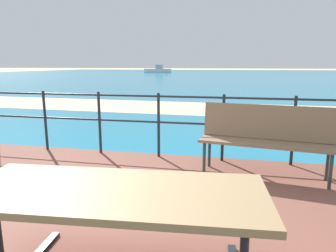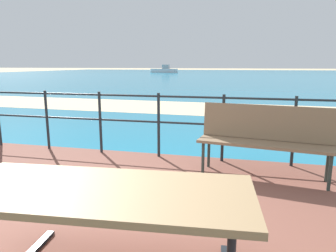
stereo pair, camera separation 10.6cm
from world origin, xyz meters
name	(u,v)px [view 2 (the right image)]	position (x,y,z in m)	size (l,w,h in m)	color
ground_plane	(80,250)	(0.00, 0.00, 0.00)	(240.00, 240.00, 0.00)	tan
patio_paving	(79,246)	(0.00, 0.00, 0.03)	(6.40, 5.20, 0.06)	brown
sea_water	(233,76)	(0.00, 40.00, 0.01)	(90.00, 90.00, 0.01)	teal
beach_strip	(204,108)	(0.00, 8.38, 0.01)	(54.00, 3.20, 0.01)	beige
picnic_table	(102,219)	(0.49, -0.55, 0.62)	(1.82, 1.51, 0.75)	#8C704C
park_bench	(265,135)	(1.55, 1.97, 0.61)	(1.70, 0.66, 0.91)	#7A6047
railing_fence	(159,118)	(0.00, 2.46, 0.68)	(5.94, 0.04, 1.00)	#1E2328
boat_near	(164,70)	(-12.92, 53.23, 0.47)	(5.60, 2.01, 1.45)	silver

